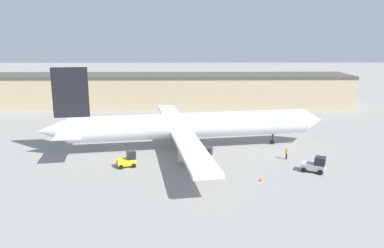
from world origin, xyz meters
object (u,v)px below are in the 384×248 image
(ground_crew_worker, at_px, (287,153))
(safety_cone_near, at_px, (261,179))
(pushback_tug, at_px, (128,160))
(belt_loader_truck, at_px, (203,156))
(airplane, at_px, (185,126))
(baggage_tug, at_px, (315,165))

(ground_crew_worker, relative_size, safety_cone_near, 3.04)
(safety_cone_near, bearing_deg, ground_crew_worker, 57.53)
(ground_crew_worker, xyz_separation_m, pushback_tug, (-22.31, -2.81, 0.08))
(pushback_tug, bearing_deg, belt_loader_truck, -13.67)
(belt_loader_truck, bearing_deg, safety_cone_near, -26.22)
(safety_cone_near, bearing_deg, airplane, 123.80)
(ground_crew_worker, xyz_separation_m, belt_loader_truck, (-12.06, -1.76, 0.22))
(ground_crew_worker, distance_m, pushback_tug, 22.48)
(airplane, distance_m, pushback_tug, 11.66)
(airplane, relative_size, ground_crew_worker, 26.70)
(belt_loader_truck, relative_size, pushback_tug, 1.15)
(airplane, xyz_separation_m, belt_loader_truck, (2.50, -7.23, -2.60))
(airplane, xyz_separation_m, safety_cone_near, (9.25, -13.81, -3.44))
(belt_loader_truck, distance_m, safety_cone_near, 9.46)
(airplane, height_order, ground_crew_worker, airplane)
(baggage_tug, height_order, pushback_tug, pushback_tug)
(belt_loader_truck, bearing_deg, pushback_tug, -156.09)
(airplane, distance_m, ground_crew_worker, 15.81)
(belt_loader_truck, height_order, safety_cone_near, belt_loader_truck)
(airplane, xyz_separation_m, pushback_tug, (-7.75, -8.28, -2.75))
(baggage_tug, relative_size, pushback_tug, 1.19)
(ground_crew_worker, height_order, safety_cone_near, ground_crew_worker)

